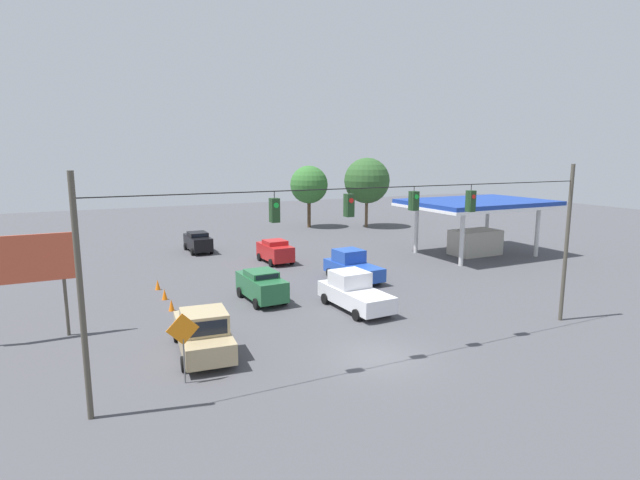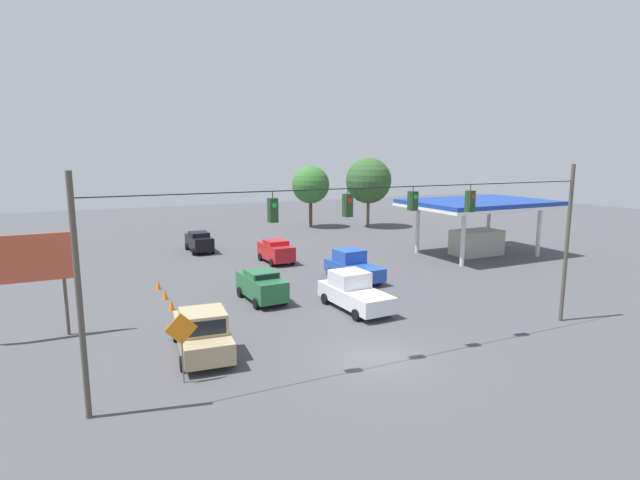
# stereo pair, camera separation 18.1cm
# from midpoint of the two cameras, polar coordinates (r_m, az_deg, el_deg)

# --- Properties ---
(ground_plane) EXTENTS (140.00, 140.00, 0.00)m
(ground_plane) POSITION_cam_midpoint_polar(r_m,az_deg,el_deg) (22.77, 6.34, -13.12)
(ground_plane) COLOR #47474C
(overhead_signal_span) EXTENTS (23.31, 0.38, 8.35)m
(overhead_signal_span) POSITION_cam_midpoint_polar(r_m,az_deg,el_deg) (21.18, 6.86, -0.01)
(overhead_signal_span) COLOR #4C473D
(overhead_signal_span) RESTS_ON ground_plane
(sedan_red_oncoming_deep) EXTENTS (2.12, 4.03, 1.88)m
(sedan_red_oncoming_deep) POSITION_cam_midpoint_polar(r_m,az_deg,el_deg) (41.14, -5.28, -1.25)
(sedan_red_oncoming_deep) COLOR red
(sedan_red_oncoming_deep) RESTS_ON ground_plane
(pickup_truck_tan_parked_shoulder) EXTENTS (2.66, 5.63, 2.12)m
(pickup_truck_tan_parked_shoulder) POSITION_cam_midpoint_polar(r_m,az_deg,el_deg) (23.27, -13.43, -10.24)
(pickup_truck_tan_parked_shoulder) COLOR tan
(pickup_truck_tan_parked_shoulder) RESTS_ON ground_plane
(sedan_black_withflow_deep) EXTENTS (1.98, 4.41, 1.83)m
(sedan_black_withflow_deep) POSITION_cam_midpoint_polar(r_m,az_deg,el_deg) (46.87, -13.89, -0.17)
(sedan_black_withflow_deep) COLOR black
(sedan_black_withflow_deep) RESTS_ON ground_plane
(pickup_truck_white_crossing_near) EXTENTS (2.47, 5.41, 2.12)m
(pickup_truck_white_crossing_near) POSITION_cam_midpoint_polar(r_m,az_deg,el_deg) (28.98, 3.73, -5.97)
(pickup_truck_white_crossing_near) COLOR silver
(pickup_truck_white_crossing_near) RESTS_ON ground_plane
(sedan_green_withflow_mid) EXTENTS (2.17, 4.35, 1.89)m
(sedan_green_withflow_mid) POSITION_cam_midpoint_polar(r_m,az_deg,el_deg) (30.60, -6.87, -5.15)
(sedan_green_withflow_mid) COLOR #236038
(sedan_green_withflow_mid) RESTS_ON ground_plane
(pickup_truck_blue_oncoming_far) EXTENTS (2.44, 5.19, 2.12)m
(pickup_truck_blue_oncoming_far) POSITION_cam_midpoint_polar(r_m,az_deg,el_deg) (35.45, 3.56, -3.04)
(pickup_truck_blue_oncoming_far) COLOR #234CB2
(pickup_truck_blue_oncoming_far) RESTS_ON ground_plane
(traffic_cone_nearest) EXTENTS (0.34, 0.34, 0.68)m
(traffic_cone_nearest) POSITION_cam_midpoint_polar(r_m,az_deg,el_deg) (22.84, -13.77, -12.36)
(traffic_cone_nearest) COLOR orange
(traffic_cone_nearest) RESTS_ON ground_plane
(traffic_cone_second) EXTENTS (0.34, 0.34, 0.68)m
(traffic_cone_second) POSITION_cam_midpoint_polar(r_m,az_deg,el_deg) (25.06, -14.98, -10.39)
(traffic_cone_second) COLOR orange
(traffic_cone_second) RESTS_ON ground_plane
(traffic_cone_third) EXTENTS (0.34, 0.34, 0.68)m
(traffic_cone_third) POSITION_cam_midpoint_polar(r_m,az_deg,el_deg) (27.46, -15.69, -8.63)
(traffic_cone_third) COLOR orange
(traffic_cone_third) RESTS_ON ground_plane
(traffic_cone_fourth) EXTENTS (0.34, 0.34, 0.68)m
(traffic_cone_fourth) POSITION_cam_midpoint_polar(r_m,az_deg,el_deg) (29.94, -16.79, -7.14)
(traffic_cone_fourth) COLOR orange
(traffic_cone_fourth) RESTS_ON ground_plane
(traffic_cone_fifth) EXTENTS (0.34, 0.34, 0.68)m
(traffic_cone_fifth) POSITION_cam_midpoint_polar(r_m,az_deg,el_deg) (32.29, -17.49, -5.94)
(traffic_cone_fifth) COLOR orange
(traffic_cone_fifth) RESTS_ON ground_plane
(traffic_cone_farthest) EXTENTS (0.34, 0.34, 0.68)m
(traffic_cone_farthest) POSITION_cam_midpoint_polar(r_m,az_deg,el_deg) (34.71, -18.20, -4.88)
(traffic_cone_farthest) COLOR orange
(traffic_cone_farthest) RESTS_ON ground_plane
(gas_station) EXTENTS (12.18, 8.58, 4.86)m
(gas_station) POSITION_cam_midpoint_polar(r_m,az_deg,el_deg) (45.99, 17.35, 2.76)
(gas_station) COLOR navy
(gas_station) RESTS_ON ground_plane
(roadside_billboard) EXTENTS (4.81, 0.16, 5.14)m
(roadside_billboard) POSITION_cam_midpoint_polar(r_m,az_deg,el_deg) (27.23, -31.06, -2.42)
(roadside_billboard) COLOR #4C473D
(roadside_billboard) RESTS_ON ground_plane
(work_zone_sign) EXTENTS (1.27, 0.06, 2.84)m
(work_zone_sign) POSITION_cam_midpoint_polar(r_m,az_deg,el_deg) (20.26, -15.64, -10.37)
(work_zone_sign) COLOR slate
(work_zone_sign) RESTS_ON ground_plane
(tree_horizon_left) EXTENTS (4.54, 4.54, 7.47)m
(tree_horizon_left) POSITION_cam_midpoint_polar(r_m,az_deg,el_deg) (60.41, -1.36, 6.33)
(tree_horizon_left) COLOR #4C3823
(tree_horizon_left) RESTS_ON ground_plane
(tree_horizon_right) EXTENTS (5.49, 5.49, 8.40)m
(tree_horizon_right) POSITION_cam_midpoint_polar(r_m,az_deg,el_deg) (60.87, 5.30, 6.76)
(tree_horizon_right) COLOR brown
(tree_horizon_right) RESTS_ON ground_plane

